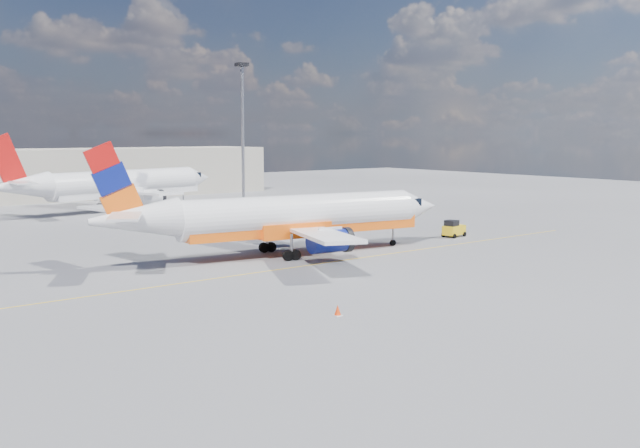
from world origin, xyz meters
TOP-DOWN VIEW (x-y plane):
  - ground at (0.00, 0.00)m, footprint 240.00×240.00m
  - taxi_line at (0.00, 3.00)m, footprint 70.00×0.15m
  - terminal_main at (5.00, 75.00)m, footprint 70.00×14.00m
  - main_jet at (2.85, 7.81)m, footprint 33.09×25.80m
  - second_jet at (5.43, 51.58)m, footprint 35.01×26.77m
  - gse_tug at (22.51, 6.53)m, footprint 2.62×1.84m
  - traffic_cone at (-6.88, -10.72)m, footprint 0.45×0.45m
  - floodlight_mast at (20.06, 42.92)m, footprint 1.46×1.46m

SIDE VIEW (x-z plane):
  - ground at x=0.00m, z-range 0.00..0.00m
  - taxi_line at x=0.00m, z-range 0.00..0.01m
  - traffic_cone at x=-6.88m, z-range -0.01..0.63m
  - gse_tug at x=22.51m, z-range -0.05..1.69m
  - main_jet at x=2.85m, z-range -1.67..8.33m
  - second_jet at x=5.43m, z-range -1.76..8.81m
  - terminal_main at x=5.00m, z-range 0.00..8.00m
  - floodlight_mast at x=20.06m, z-range 1.99..22.05m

